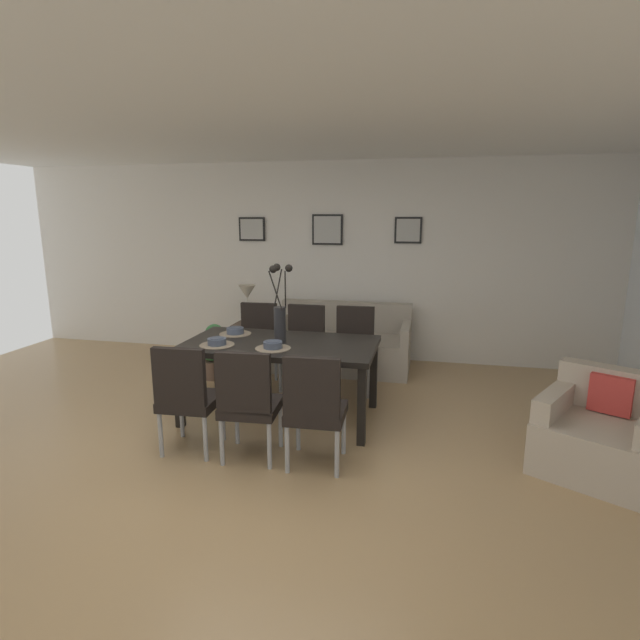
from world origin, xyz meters
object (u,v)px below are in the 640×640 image
Objects in this scene: side_table at (249,343)px; bowl_near_right at (235,330)px; dining_chair_near_left at (187,394)px; centerpiece_vase at (280,313)px; bowl_near_left at (217,341)px; table_lamp at (247,296)px; armchair at (601,435)px; framed_picture_right at (408,230)px; dining_chair_mid_left at (315,405)px; dining_chair_far_right at (304,342)px; potted_plant at (213,348)px; dining_chair_near_right at (257,340)px; dining_chair_far_left at (248,400)px; framed_picture_center at (327,230)px; sofa at (342,346)px; dining_chair_mid_right at (354,345)px; dining_table at (280,350)px; bowl_far_left at (273,344)px; framed_picture_left at (252,229)px.

bowl_near_right is at bearing -73.99° from side_table.
centerpiece_vase reaches higher than dining_chair_near_left.
bowl_near_left is 0.33× the size of table_lamp.
framed_picture_right is at bearing 121.77° from armchair.
dining_chair_mid_left is at bearing -32.03° from bowl_near_left.
dining_chair_far_right is 1.12m from potted_plant.
dining_chair_mid_left is 1.25× the size of centerpiece_vase.
dining_chair_mid_left is 1.17m from centerpiece_vase.
side_table is at bearing 117.52° from dining_chair_near_right.
dining_chair_far_left and dining_chair_far_right have the same top height.
dining_chair_mid_left is at bearing -79.93° from framed_picture_center.
bowl_near_left is at bearing -113.64° from sofa.
table_lamp is 0.76× the size of potted_plant.
armchair is at bearing -33.12° from dining_chair_mid_right.
framed_picture_center reaches higher than dining_chair_near_right.
table_lamp is 4.22m from armchair.
dining_chair_near_right is 1.87m from dining_chair_far_left.
framed_picture_center is 0.61× the size of potted_plant.
dining_chair_far_right reaches higher than dining_table.
dining_chair_far_right and dining_chair_mid_right have the same top height.
dining_chair_mid_right is at bearing 63.87° from bowl_far_left.
dining_chair_near_left reaches higher than armchair.
dining_table is 4.41× the size of framed_picture_center.
dining_table is at bearing -115.91° from framed_picture_right.
armchair is at bearing -29.97° from side_table.
table_lamp is at bearing 76.42° from potted_plant.
framed_picture_center is (0.56, 1.28, 1.21)m from dining_chair_near_right.
dining_chair_near_right is at bearing -113.57° from framed_picture_center.
framed_picture_right is (2.00, 0.53, 1.46)m from side_table.
dining_chair_near_left is at bearing -71.46° from potted_plant.
dining_chair_near_right is 1.12m from dining_chair_mid_right.
dining_chair_mid_right is at bearing 58.70° from centerpiece_vase.
centerpiece_vase is 4.32× the size of bowl_far_left.
potted_plant is at bearing -179.57° from dining_chair_mid_right.
dining_chair_far_right is at bearing 51.41° from bowl_near_right.
table_lamp is 1.49× the size of framed_picture_right.
dining_chair_far_left is 2.73m from table_lamp.
bowl_near_left is at bearing -157.72° from dining_table.
framed_picture_center reaches higher than bowl_near_right.
dining_chair_mid_right reaches higher than bowl_far_left.
dining_chair_mid_left is at bearing -0.66° from dining_chair_far_left.
table_lamp is 0.91m from potted_plant.
centerpiece_vase reaches higher than sofa.
framed_picture_right is at bearing 29.98° from potted_plant.
dining_chair_near_right is at bearing -178.12° from dining_chair_mid_right.
dining_chair_near_left is 1.06m from dining_chair_mid_left.
table_lamp reaches higher than armchair.
framed_picture_left reaches higher than potted_plant.
dining_chair_mid_left is 2.60m from sofa.
bowl_far_left is 1.99m from sofa.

